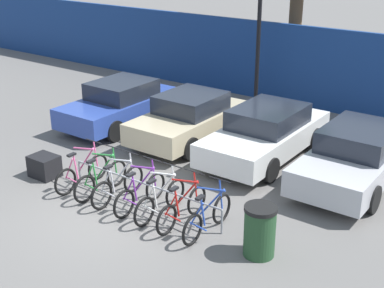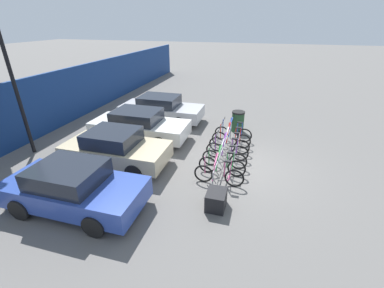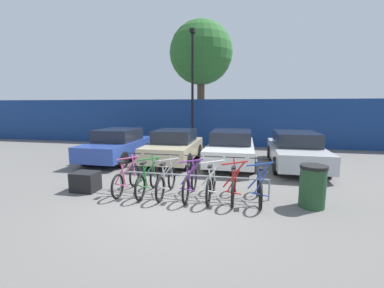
# 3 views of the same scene
# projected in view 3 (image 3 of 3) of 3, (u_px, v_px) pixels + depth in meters

# --- Properties ---
(ground_plane) EXTENTS (120.00, 120.00, 0.00)m
(ground_plane) POSITION_uv_depth(u_px,v_px,m) (171.00, 203.00, 6.48)
(ground_plane) COLOR #605E5B
(hoarding_wall) EXTENTS (36.00, 0.16, 2.79)m
(hoarding_wall) POSITION_uv_depth(u_px,v_px,m) (216.00, 123.00, 15.47)
(hoarding_wall) COLOR navy
(hoarding_wall) RESTS_ON ground
(bike_rack) EXTENTS (4.18, 0.04, 0.57)m
(bike_rack) POSITION_uv_depth(u_px,v_px,m) (191.00, 177.00, 6.99)
(bike_rack) COLOR gray
(bike_rack) RESTS_ON ground
(bicycle_pink) EXTENTS (0.68, 1.71, 1.05)m
(bicycle_pink) POSITION_uv_depth(u_px,v_px,m) (127.00, 179.00, 7.23)
(bicycle_pink) COLOR black
(bicycle_pink) RESTS_ON ground
(bicycle_green) EXTENTS (0.68, 1.71, 1.05)m
(bicycle_green) POSITION_uv_depth(u_px,v_px,m) (148.00, 180.00, 7.11)
(bicycle_green) COLOR black
(bicycle_green) RESTS_ON ground
(bicycle_silver) EXTENTS (0.68, 1.71, 1.05)m
(bicycle_silver) POSITION_uv_depth(u_px,v_px,m) (166.00, 182.00, 7.00)
(bicycle_silver) COLOR black
(bicycle_silver) RESTS_ON ground
(bicycle_purple) EXTENTS (0.68, 1.71, 1.05)m
(bicycle_purple) POSITION_uv_depth(u_px,v_px,m) (190.00, 183.00, 6.86)
(bicycle_purple) COLOR black
(bicycle_purple) RESTS_ON ground
(bicycle_white) EXTENTS (0.68, 1.71, 1.05)m
(bicycle_white) POSITION_uv_depth(u_px,v_px,m) (211.00, 184.00, 6.74)
(bicycle_white) COLOR black
(bicycle_white) RESTS_ON ground
(bicycle_red) EXTENTS (0.68, 1.71, 1.05)m
(bicycle_red) POSITION_uv_depth(u_px,v_px,m) (234.00, 186.00, 6.62)
(bicycle_red) COLOR black
(bicycle_red) RESTS_ON ground
(bicycle_blue) EXTENTS (0.68, 1.71, 1.05)m
(bicycle_blue) POSITION_uv_depth(u_px,v_px,m) (259.00, 188.00, 6.49)
(bicycle_blue) COLOR black
(bicycle_blue) RESTS_ON ground
(car_blue) EXTENTS (1.91, 4.09, 1.40)m
(car_blue) POSITION_uv_depth(u_px,v_px,m) (118.00, 145.00, 11.38)
(car_blue) COLOR #2D479E
(car_blue) RESTS_ON ground
(car_beige) EXTENTS (1.91, 3.91, 1.40)m
(car_beige) POSITION_uv_depth(u_px,v_px,m) (174.00, 146.00, 11.00)
(car_beige) COLOR #C1B28E
(car_beige) RESTS_ON ground
(car_white) EXTENTS (1.91, 4.43, 1.40)m
(car_white) POSITION_uv_depth(u_px,v_px,m) (231.00, 148.00, 10.71)
(car_white) COLOR silver
(car_white) RESTS_ON ground
(car_silver) EXTENTS (1.91, 4.42, 1.40)m
(car_silver) POSITION_uv_depth(u_px,v_px,m) (296.00, 150.00, 10.14)
(car_silver) COLOR #B7B7BC
(car_silver) RESTS_ON ground
(lamp_post) EXTENTS (0.24, 0.44, 6.56)m
(lamp_post) POSITION_uv_depth(u_px,v_px,m) (192.00, 84.00, 14.41)
(lamp_post) COLOR black
(lamp_post) RESTS_ON ground
(trash_bin) EXTENTS (0.63, 0.63, 1.03)m
(trash_bin) POSITION_uv_depth(u_px,v_px,m) (313.00, 186.00, 6.16)
(trash_bin) COLOR #234728
(trash_bin) RESTS_ON ground
(cargo_crate) EXTENTS (0.70, 0.56, 0.55)m
(cargo_crate) POSITION_uv_depth(u_px,v_px,m) (86.00, 182.00, 7.35)
(cargo_crate) COLOR black
(cargo_crate) RESTS_ON ground
(tree_behind_hoarding) EXTENTS (4.12, 4.12, 7.90)m
(tree_behind_hoarding) POSITION_uv_depth(u_px,v_px,m) (201.00, 54.00, 16.80)
(tree_behind_hoarding) COLOR brown
(tree_behind_hoarding) RESTS_ON ground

